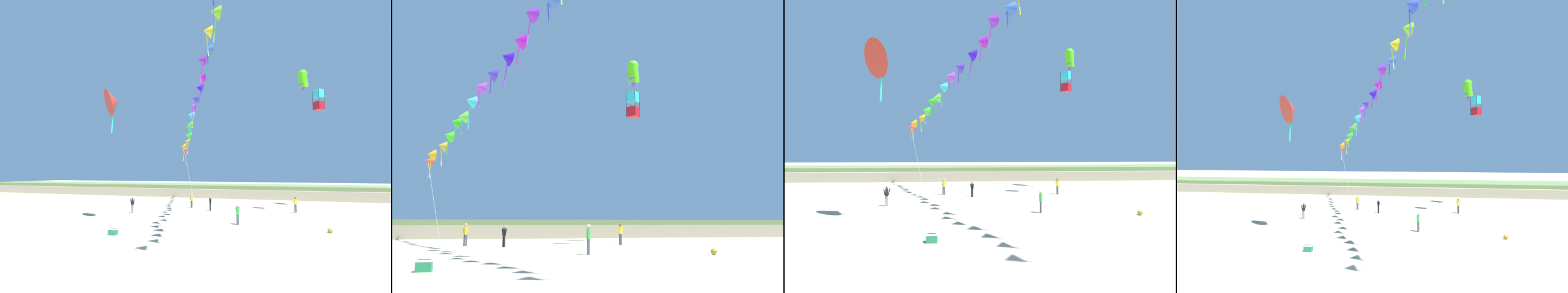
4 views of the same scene
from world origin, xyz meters
TOP-DOWN VIEW (x-y plane):
  - ground_plane at (0.00, 0.00)m, footprint 240.00×240.00m
  - dune_ridge at (0.00, 39.94)m, footprint 120.00×11.46m
  - person_near_left at (1.22, 10.24)m, footprint 0.30×0.58m
  - person_near_right at (5.68, 19.88)m, footprint 0.57×0.37m
  - person_mid_center at (-10.93, 13.92)m, footprint 0.59×0.23m
  - person_far_left at (-6.47, 20.42)m, footprint 0.60×0.23m
  - person_far_right at (-3.54, 18.52)m, footprint 0.42×0.45m
  - kite_banner_string at (-3.10, 13.44)m, footprint 17.97×37.50m
  - large_kite_low_lead at (8.73, 25.61)m, footprint 1.43×1.43m
  - large_kite_mid_trail at (-10.14, 8.76)m, footprint 3.03×3.03m
  - large_kite_high_solo at (6.83, 19.20)m, footprint 1.48×1.47m
  - beach_cooler at (-6.25, 3.38)m, footprint 0.58×0.41m
  - beach_ball at (8.18, 8.99)m, footprint 0.36×0.36m

SIDE VIEW (x-z plane):
  - ground_plane at x=0.00m, z-range 0.00..0.00m
  - beach_ball at x=8.18m, z-range 0.00..0.36m
  - beach_cooler at x=-6.25m, z-range -0.02..0.45m
  - person_far_right at x=-3.54m, z-range 0.12..1.68m
  - person_mid_center at x=-10.93m, z-range 0.13..1.81m
  - person_near_left at x=1.22m, z-range 0.13..1.82m
  - person_near_right at x=5.68m, z-range 0.13..1.86m
  - person_far_left at x=-6.47m, z-range 0.13..1.86m
  - dune_ridge at x=0.00m, z-range -0.01..2.10m
  - large_kite_mid_trail at x=-10.14m, z-range 8.76..13.13m
  - large_kite_low_lead at x=8.73m, z-range 12.23..14.82m
  - kite_banner_string at x=-3.10m, z-range 3.67..24.44m
  - large_kite_high_solo at x=6.83m, z-range 13.23..15.63m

